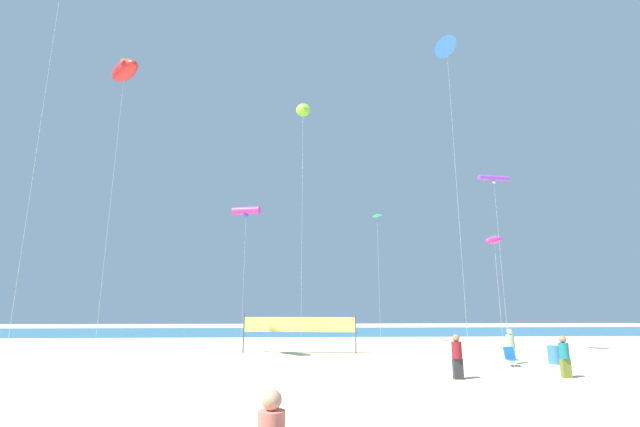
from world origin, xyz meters
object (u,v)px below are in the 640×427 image
object	(u,v)px
beachgoer_maroon_shirt	(457,355)
beachgoer_sage_shirt	(511,345)
beachgoer_teal_shirt	(564,355)
kite_magenta_inflatable	(494,240)
kite_green_diamond	(377,216)
trash_barrel	(554,355)
kite_blue_delta	(447,48)
kite_magenta_tube	(246,211)
folding_beach_chair	(511,356)
kite_red_inflatable	(125,71)
volleyball_net	(299,326)
kite_violet_tube	(493,179)
beach_handbag	(495,364)
kite_lime_delta	(303,110)

from	to	relation	value
beachgoer_maroon_shirt	beachgoer_sage_shirt	xyz separation A→B (m)	(4.44, 4.48, -0.00)
beachgoer_teal_shirt	kite_magenta_inflatable	world-z (taller)	kite_magenta_inflatable
kite_green_diamond	trash_barrel	bearing A→B (deg)	-61.66
kite_green_diamond	kite_blue_delta	bearing A→B (deg)	-73.47
kite_blue_delta	kite_magenta_tube	bearing A→B (deg)	143.26
trash_barrel	kite_blue_delta	xyz separation A→B (m)	(-3.56, 2.12, 18.57)
kite_blue_delta	kite_magenta_tube	distance (m)	19.03
beachgoer_maroon_shirt	kite_green_diamond	bearing A→B (deg)	141.42
folding_beach_chair	beachgoer_maroon_shirt	bearing A→B (deg)	-172.58
kite_red_inflatable	beachgoer_maroon_shirt	bearing A→B (deg)	-16.04
beachgoer_sage_shirt	kite_magenta_inflatable	size ratio (longest dim) A/B	0.23
kite_magenta_tube	kite_red_inflatable	bearing A→B (deg)	-115.10
volleyball_net	kite_magenta_inflatable	distance (m)	13.44
folding_beach_chair	kite_violet_tube	world-z (taller)	kite_violet_tube
beachgoer_maroon_shirt	beachgoer_teal_shirt	bearing A→B (deg)	52.72
kite_magenta_inflatable	kite_violet_tube	bearing A→B (deg)	58.72
folding_beach_chair	beach_handbag	distance (m)	1.12
beach_handbag	kite_red_inflatable	bearing A→B (deg)	175.75
beachgoer_sage_shirt	folding_beach_chair	size ratio (longest dim) A/B	1.93
kite_green_diamond	kite_blue_delta	distance (m)	13.69
beachgoer_maroon_shirt	kite_blue_delta	world-z (taller)	kite_blue_delta
beachgoer_teal_shirt	kite_violet_tube	world-z (taller)	kite_violet_tube
beachgoer_teal_shirt	volleyball_net	distance (m)	14.73
beachgoer_teal_shirt	volleyball_net	world-z (taller)	volleyball_net
beachgoer_maroon_shirt	beach_handbag	size ratio (longest dim) A/B	4.68
folding_beach_chair	volleyball_net	distance (m)	12.19
beachgoer_maroon_shirt	kite_magenta_tube	bearing A→B (deg)	174.19
folding_beach_chair	kite_lime_delta	world-z (taller)	kite_lime_delta
trash_barrel	kite_violet_tube	size ratio (longest dim) A/B	0.07
beachgoer_teal_shirt	kite_green_diamond	size ratio (longest dim) A/B	0.16
beachgoer_teal_shirt	beachgoer_sage_shirt	distance (m)	4.39
beach_handbag	kite_blue_delta	xyz separation A→B (m)	(-0.01, 3.20, 18.86)
kite_magenta_tube	beachgoer_sage_shirt	bearing A→B (deg)	-38.83
beachgoer_teal_shirt	beachgoer_maroon_shirt	world-z (taller)	beachgoer_maroon_shirt
beachgoer_sage_shirt	kite_violet_tube	xyz separation A→B (m)	(3.16, 6.73, 10.91)
beachgoer_teal_shirt	kite_red_inflatable	world-z (taller)	kite_red_inflatable
beach_handbag	kite_lime_delta	xyz separation A→B (m)	(-9.15, 6.16, 15.80)
volleyball_net	beach_handbag	distance (m)	11.65
folding_beach_chair	kite_blue_delta	distance (m)	18.78
beachgoer_teal_shirt	kite_magenta_inflatable	distance (m)	10.49
beachgoer_teal_shirt	beach_handbag	distance (m)	3.55
beachgoer_sage_shirt	kite_lime_delta	world-z (taller)	kite_lime_delta
trash_barrel	beach_handbag	xyz separation A→B (m)	(-3.55, -1.08, -0.30)
trash_barrel	beach_handbag	size ratio (longest dim) A/B	2.41
folding_beach_chair	kite_red_inflatable	xyz separation A→B (m)	(-20.20, 1.02, 15.27)
kite_magenta_tube	kite_green_diamond	bearing A→B (deg)	-1.15
kite_green_diamond	kite_magenta_tube	size ratio (longest dim) A/B	0.97
beach_handbag	kite_red_inflatable	size ratio (longest dim) A/B	0.02
volleyball_net	kite_magenta_tube	xyz separation A→B (m)	(-4.35, 6.46, 8.81)
volleyball_net	beach_handbag	size ratio (longest dim) A/B	19.23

